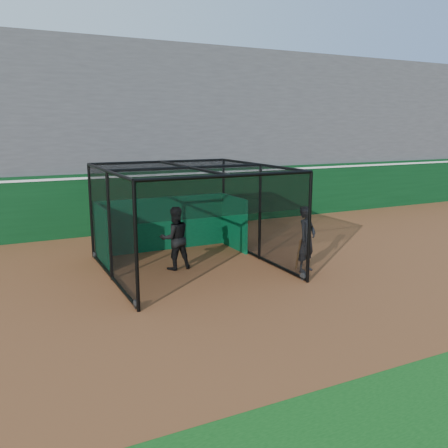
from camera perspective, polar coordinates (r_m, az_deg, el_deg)
name	(u,v)px	position (r m, az deg, el deg)	size (l,w,h in m)	color
ground	(225,292)	(12.74, 0.16, -8.19)	(120.00, 120.00, 0.00)	brown
outfield_wall	(135,201)	(20.19, -10.63, 2.77)	(50.00, 0.50, 2.50)	#093314
grandstand	(111,124)	(23.62, -13.47, 11.67)	(50.00, 7.85, 8.95)	#4C4C4F
batting_cage	(190,219)	(14.45, -4.10, 0.58)	(4.99, 5.47, 3.13)	black
batter	(175,238)	(14.58, -5.93, -1.70)	(0.95, 0.74, 1.95)	black
on_deck_player	(307,239)	(14.48, 9.92, -1.81)	(0.87, 0.76, 2.00)	black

